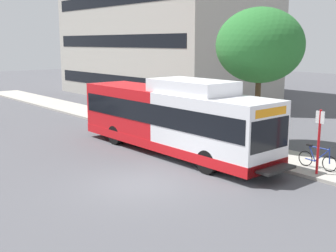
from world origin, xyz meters
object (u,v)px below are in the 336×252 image
Objects in this scene: transit_bus at (172,118)px; street_tree_near_stop at (260,46)px; bus_stop_sign_pole at (319,137)px; bicycle_parked at (317,159)px.

transit_bus is 1.78× the size of street_tree_near_stop.
bus_stop_sign_pole is at bearing -114.72° from street_tree_near_stop.
transit_bus is 4.71× the size of bus_stop_sign_pole.
transit_bus is at bearing 105.66° from bus_stop_sign_pole.
street_tree_near_stop is at bearing -25.30° from transit_bus.
bicycle_parked is at bearing -109.41° from street_tree_near_stop.
bus_stop_sign_pole is 1.48× the size of bicycle_parked.
bicycle_parked is (0.64, 0.37, -1.09)m from bus_stop_sign_pole.
bus_stop_sign_pole is at bearing -150.29° from bicycle_parked.
street_tree_near_stop reaches higher than transit_bus.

